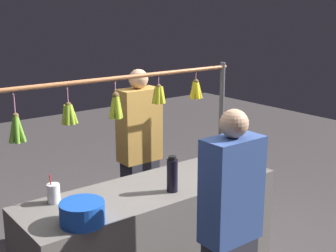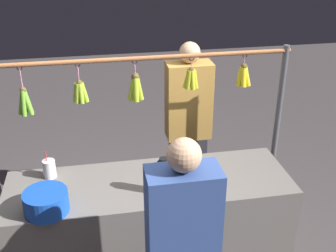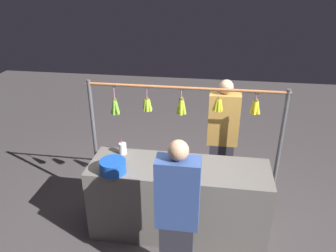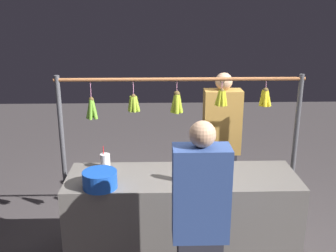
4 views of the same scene
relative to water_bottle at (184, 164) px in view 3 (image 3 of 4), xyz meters
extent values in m
plane|color=#443E3F|center=(0.07, -0.14, -0.98)|extent=(12.00, 12.00, 0.00)
cube|color=#66605B|center=(0.07, -0.14, -0.55)|extent=(1.91, 0.61, 0.86)
cylinder|color=#4C4C51|center=(-1.00, -0.55, -0.16)|extent=(0.04, 0.04, 1.63)
cylinder|color=#4C4C51|center=(1.14, -0.55, -0.16)|extent=(0.04, 0.04, 1.63)
cylinder|color=#9E6038|center=(0.07, -0.55, 0.61)|extent=(2.20, 0.03, 0.03)
torus|color=black|center=(-0.69, -0.55, 0.59)|extent=(0.04, 0.01, 0.04)
cylinder|color=pink|center=(-0.69, -0.55, 0.55)|extent=(0.01, 0.01, 0.08)
sphere|color=brown|center=(-0.69, -0.55, 0.51)|extent=(0.05, 0.05, 0.05)
cylinder|color=yellow|center=(-0.66, -0.55, 0.43)|extent=(0.06, 0.04, 0.15)
cylinder|color=yellow|center=(-0.68, -0.53, 0.43)|extent=(0.05, 0.07, 0.15)
cylinder|color=yellow|center=(-0.71, -0.54, 0.43)|extent=(0.07, 0.06, 0.15)
cylinder|color=yellow|center=(-0.71, -0.56, 0.43)|extent=(0.06, 0.05, 0.15)
cylinder|color=yellow|center=(-0.68, -0.57, 0.43)|extent=(0.05, 0.07, 0.15)
torus|color=black|center=(-0.30, -0.55, 0.59)|extent=(0.04, 0.01, 0.04)
cylinder|color=pink|center=(-0.30, -0.55, 0.55)|extent=(0.01, 0.01, 0.08)
sphere|color=brown|center=(-0.30, -0.55, 0.50)|extent=(0.04, 0.04, 0.04)
cylinder|color=gold|center=(-0.27, -0.55, 0.44)|extent=(0.07, 0.03, 0.14)
cylinder|color=gold|center=(-0.28, -0.53, 0.44)|extent=(0.05, 0.05, 0.14)
cylinder|color=gold|center=(-0.30, -0.52, 0.44)|extent=(0.04, 0.06, 0.14)
cylinder|color=gold|center=(-0.32, -0.54, 0.44)|extent=(0.05, 0.04, 0.14)
cylinder|color=gold|center=(-0.32, -0.56, 0.44)|extent=(0.06, 0.04, 0.14)
cylinder|color=gold|center=(-0.31, -0.58, 0.44)|extent=(0.04, 0.07, 0.14)
cylinder|color=gold|center=(-0.28, -0.57, 0.44)|extent=(0.05, 0.05, 0.14)
torus|color=black|center=(0.10, -0.55, 0.59)|extent=(0.04, 0.01, 0.04)
cylinder|color=pink|center=(0.10, -0.55, 0.53)|extent=(0.01, 0.01, 0.11)
sphere|color=brown|center=(0.10, -0.55, 0.48)|extent=(0.05, 0.05, 0.05)
cylinder|color=#99B127|center=(0.12, -0.55, 0.39)|extent=(0.08, 0.05, 0.18)
cylinder|color=#99B127|center=(0.10, -0.53, 0.39)|extent=(0.04, 0.07, 0.18)
cylinder|color=#99B127|center=(0.08, -0.55, 0.39)|extent=(0.07, 0.04, 0.18)
cylinder|color=#99B127|center=(0.10, -0.57, 0.39)|extent=(0.05, 0.08, 0.18)
torus|color=black|center=(0.48, -0.55, 0.59)|extent=(0.04, 0.01, 0.04)
cylinder|color=pink|center=(0.48, -0.55, 0.52)|extent=(0.01, 0.01, 0.13)
sphere|color=brown|center=(0.48, -0.55, 0.46)|extent=(0.04, 0.04, 0.04)
cylinder|color=#89AB29|center=(0.51, -0.55, 0.39)|extent=(0.05, 0.04, 0.14)
cylinder|color=#89AB29|center=(0.50, -0.53, 0.39)|extent=(0.05, 0.05, 0.14)
cylinder|color=#89AB29|center=(0.48, -0.52, 0.39)|extent=(0.04, 0.06, 0.14)
cylinder|color=#89AB29|center=(0.46, -0.54, 0.39)|extent=(0.06, 0.05, 0.14)
cylinder|color=#89AB29|center=(0.46, -0.56, 0.39)|extent=(0.06, 0.05, 0.14)
cylinder|color=#89AB29|center=(0.48, -0.58, 0.39)|extent=(0.04, 0.06, 0.14)
cylinder|color=#89AB29|center=(0.50, -0.57, 0.39)|extent=(0.05, 0.05, 0.14)
torus|color=black|center=(0.85, -0.55, 0.59)|extent=(0.04, 0.01, 0.04)
cylinder|color=pink|center=(0.85, -0.55, 0.51)|extent=(0.01, 0.01, 0.15)
sphere|color=brown|center=(0.85, -0.55, 0.43)|extent=(0.04, 0.04, 0.04)
cylinder|color=#659F2D|center=(0.87, -0.55, 0.35)|extent=(0.07, 0.04, 0.18)
cylinder|color=#659F2D|center=(0.86, -0.53, 0.35)|extent=(0.04, 0.06, 0.18)
cylinder|color=#659F2D|center=(0.83, -0.54, 0.35)|extent=(0.07, 0.05, 0.18)
cylinder|color=#659F2D|center=(0.84, -0.56, 0.35)|extent=(0.06, 0.05, 0.18)
cylinder|color=#659F2D|center=(0.86, -0.57, 0.35)|extent=(0.04, 0.07, 0.18)
cylinder|color=black|center=(0.00, 0.00, -0.01)|extent=(0.08, 0.08, 0.23)
cylinder|color=black|center=(0.00, 0.00, 0.12)|extent=(0.05, 0.05, 0.02)
cylinder|color=#1749B5|center=(0.72, 0.06, -0.05)|extent=(0.27, 0.27, 0.13)
cylinder|color=silver|center=(0.73, -0.32, -0.06)|extent=(0.08, 0.08, 0.13)
cylinder|color=red|center=(0.74, -0.32, -0.02)|extent=(0.01, 0.03, 0.19)
cube|color=#2D2D38|center=(-0.38, -0.95, -0.60)|extent=(0.30, 0.20, 0.75)
cube|color=#BF8C3F|center=(-0.38, -0.95, 0.10)|extent=(0.37, 0.20, 0.65)
sphere|color=tan|center=(-0.38, -0.95, 0.51)|extent=(0.17, 0.17, 0.17)
cube|color=#334C8C|center=(0.00, 0.56, 0.07)|extent=(0.36, 0.20, 0.64)
sphere|color=tan|center=(0.00, 0.56, 0.47)|extent=(0.17, 0.17, 0.17)
camera|label=1|loc=(1.84, 2.32, 1.11)|focal=49.11mm
camera|label=2|loc=(0.38, 2.21, 1.45)|focal=45.02mm
camera|label=3|loc=(-0.25, 2.75, 1.72)|focal=34.91mm
camera|label=4|loc=(0.28, 2.83, 1.23)|focal=42.03mm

